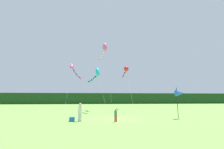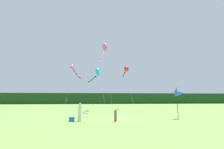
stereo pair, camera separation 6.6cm
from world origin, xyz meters
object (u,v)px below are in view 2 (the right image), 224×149
Objects in this scene: person_child at (115,114)px; kite_magenta at (74,68)px; cooler_box at (72,119)px; banner_flag_pole at (180,93)px; person_adult at (80,111)px; kite_cyan at (97,74)px; kite_rainbow at (105,48)px; kite_red at (126,69)px.

person_child is 0.11× the size of kite_magenta.
banner_flag_pole is (11.22, 1.05, 2.45)m from cooler_box.
person_adult is at bearing 171.38° from person_child.
cooler_box is 10.77m from kite_cyan.
kite_rainbow reaches higher than kite_cyan.
kite_rainbow is (3.65, 13.45, 11.49)m from cooler_box.
banner_flag_pole reaches higher than person_child.
kite_magenta is (-5.15, 10.51, 2.83)m from kite_cyan.
cooler_box is 18.06m from kite_rainbow.
kite_red reaches higher than cooler_box.
kite_red reaches higher than person_child.
cooler_box is 0.14× the size of banner_flag_pole.
kite_magenta reaches higher than kite_cyan.
person_adult is at bearing -102.33° from kite_rainbow.
kite_red is 6.54m from kite_rainbow.
kite_rainbow reaches higher than kite_magenta.
cooler_box is at bearing -174.65° from banner_flag_pole.
banner_flag_pole is at bearing -52.21° from kite_magenta.
kite_rainbow is at bearing 77.67° from person_adult.
kite_cyan is 0.54× the size of kite_rainbow.
kite_red is at bearing 31.64° from kite_rainbow.
cooler_box is 0.05× the size of kite_magenta.
person_child is at bearing -167.66° from banner_flag_pole.
person_adult is 21.24m from kite_magenta.
banner_flag_pole is 0.37× the size of kite_red.
kite_red is at bearing 50.59° from kite_cyan.
person_adult is 0.24× the size of kite_cyan.
kite_rainbow is (1.47, 4.60, 5.75)m from kite_cyan.
cooler_box is at bearing 177.34° from person_adult.
person_child is at bearing -88.62° from kite_rainbow.
kite_red is 11.71m from kite_magenta.
person_child is at bearing -79.07° from kite_cyan.
kite_red is (8.32, 16.33, 7.93)m from cooler_box.
person_adult is 17.50m from kite_rainbow.
kite_magenta is at bearing 138.29° from kite_rainbow.
kite_red is at bearing 100.74° from banner_flag_pole.
kite_magenta is (-2.97, 19.36, 8.57)m from cooler_box.
person_adult is at bearing -114.96° from kite_red.
person_child is at bearing -104.41° from kite_red.
cooler_box is (-0.71, 0.03, -0.73)m from person_adult.
kite_rainbow reaches higher than cooler_box.
cooler_box is at bearing 172.42° from person_child.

